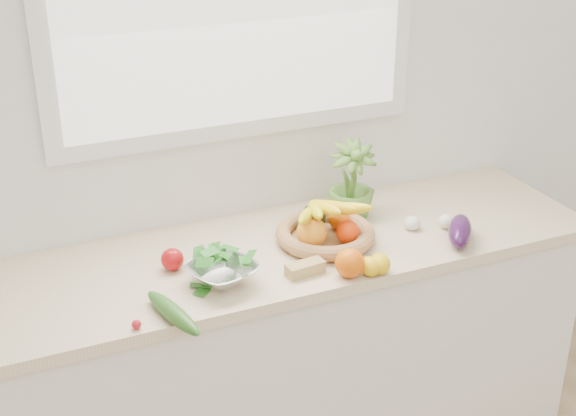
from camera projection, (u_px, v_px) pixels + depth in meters
name	position (u px, v px, depth m)	size (l,w,h in m)	color
back_wall	(237.00, 93.00, 2.71)	(4.50, 0.02, 2.70)	white
counter_cabinet	(273.00, 365.00, 2.86)	(2.20, 0.58, 0.86)	silver
countertop	(272.00, 254.00, 2.66)	(2.24, 0.62, 0.04)	beige
orange_loose	(350.00, 263.00, 2.48)	(0.09, 0.09, 0.09)	#E55B07
lemon_a	(380.00, 264.00, 2.50)	(0.06, 0.08, 0.06)	#E3B50C
lemon_b	(370.00, 266.00, 2.49)	(0.06, 0.08, 0.06)	yellow
lemon_c	(459.00, 236.00, 2.68)	(0.05, 0.07, 0.05)	yellow
apple	(172.00, 259.00, 2.52)	(0.07, 0.07, 0.07)	#B10E10
ginger	(305.00, 268.00, 2.50)	(0.12, 0.05, 0.04)	tan
garlic_a	(447.00, 221.00, 2.79)	(0.06, 0.06, 0.05)	white
garlic_b	(412.00, 223.00, 2.78)	(0.06, 0.06, 0.05)	silver
garlic_c	(414.00, 224.00, 2.78)	(0.05, 0.05, 0.04)	beige
eggplant	(460.00, 231.00, 2.68)	(0.08, 0.21, 0.08)	#2F0F38
cucumber	(173.00, 313.00, 2.26)	(0.05, 0.28, 0.05)	#1D5318
radish	(136.00, 325.00, 2.23)	(0.03, 0.03, 0.03)	red
potted_herb	(351.00, 183.00, 2.83)	(0.17, 0.17, 0.30)	#558430
fruit_basket	(325.00, 228.00, 2.68)	(0.35, 0.35, 0.18)	tan
colander_with_spinach	(222.00, 267.00, 2.43)	(0.26, 0.26, 0.11)	white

